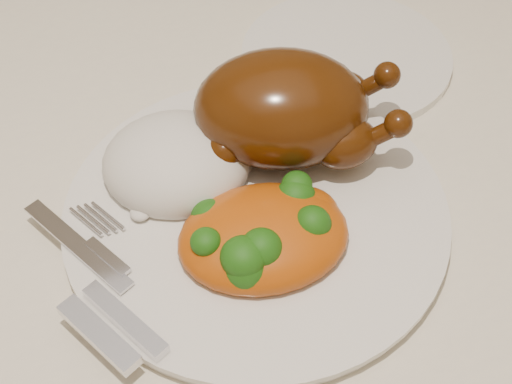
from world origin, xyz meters
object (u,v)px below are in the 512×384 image
object	(u,v)px
side_plate	(346,55)
roast_chicken	(287,109)
dinner_plate	(256,213)
dining_table	(121,222)

from	to	relation	value
side_plate	roast_chicken	xyz separation A→B (m)	(-0.11, -0.11, 0.05)
dinner_plate	roast_chicken	bearing A→B (deg)	50.01
dinner_plate	side_plate	xyz separation A→B (m)	(0.16, 0.17, -0.00)
dinner_plate	roast_chicken	xyz separation A→B (m)	(0.05, 0.06, 0.05)
dining_table	side_plate	bearing A→B (deg)	10.08
dining_table	roast_chicken	size ratio (longest dim) A/B	8.13
dining_table	roast_chicken	xyz separation A→B (m)	(0.15, -0.06, 0.16)
side_plate	dinner_plate	bearing A→B (deg)	-133.58
dinner_plate	side_plate	distance (m)	0.23
side_plate	roast_chicken	bearing A→B (deg)	-135.32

